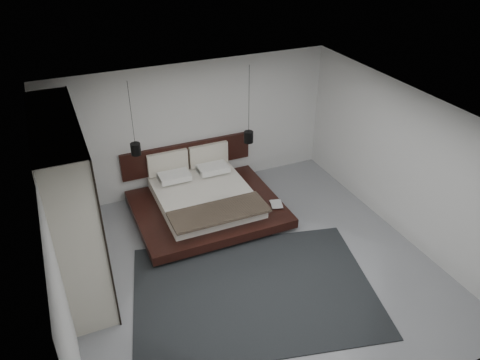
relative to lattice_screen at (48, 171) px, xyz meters
name	(u,v)px	position (x,y,z in m)	size (l,w,h in m)	color
floor	(252,266)	(2.95, -2.45, -1.30)	(6.00, 6.00, 0.00)	gray
ceiling	(255,118)	(2.95, -2.45, 1.50)	(6.00, 6.00, 0.00)	white
wall_back	(193,128)	(2.95, 0.55, 0.10)	(6.00, 6.00, 0.00)	silver
wall_front	(369,338)	(2.95, -5.45, 0.10)	(6.00, 6.00, 0.00)	silver
wall_left	(56,247)	(-0.05, -2.45, 0.10)	(6.00, 6.00, 0.00)	silver
wall_right	(404,163)	(5.95, -2.45, 0.10)	(6.00, 6.00, 0.00)	silver
lattice_screen	(48,171)	(0.00, 0.00, 0.00)	(0.05, 0.90, 2.60)	black
bed	(205,200)	(2.76, -0.55, -1.01)	(2.85, 2.42, 1.09)	black
book_lower	(271,204)	(3.93, -1.21, -1.02)	(0.21, 0.28, 0.03)	#99724C
book_upper	(271,204)	(3.91, -1.24, -1.00)	(0.22, 0.30, 0.02)	#99724C
pendant_left	(136,149)	(1.60, -0.09, 0.17)	(0.19, 0.19, 1.45)	black
pendant_right	(249,137)	(3.93, -0.09, -0.02)	(0.20, 0.20, 1.64)	black
wardrobe	(70,204)	(0.25, -1.42, 0.11)	(0.67, 2.87, 2.82)	beige
rug	(254,290)	(2.72, -3.00, -1.29)	(3.87, 2.76, 0.02)	black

